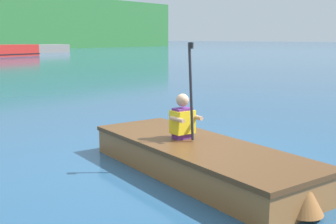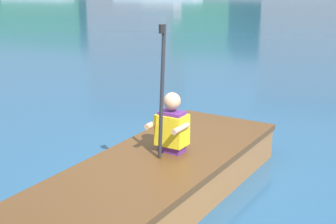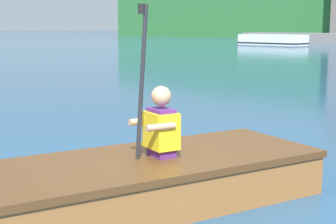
{
  "view_description": "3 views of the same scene",
  "coord_description": "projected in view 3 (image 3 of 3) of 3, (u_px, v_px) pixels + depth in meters",
  "views": [
    {
      "loc": [
        -4.33,
        -3.49,
        1.73
      ],
      "look_at": [
        -0.09,
        0.05,
        0.75
      ],
      "focal_mm": 45.0,
      "sensor_mm": 36.0,
      "label": 1
    },
    {
      "loc": [
        1.28,
        -4.74,
        2.21
      ],
      "look_at": [
        -0.09,
        0.05,
        0.75
      ],
      "focal_mm": 55.0,
      "sensor_mm": 36.0,
      "label": 2
    },
    {
      "loc": [
        3.02,
        -3.14,
        1.49
      ],
      "look_at": [
        -0.09,
        0.05,
        0.75
      ],
      "focal_mm": 55.0,
      "sensor_mm": 36.0,
      "label": 3
    }
  ],
  "objects": [
    {
      "name": "moored_boat_dock_west_inner",
      "position": [
        272.0,
        40.0,
        41.82
      ],
      "size": [
        5.67,
        2.26,
        0.83
      ],
      "color": "white",
      "rests_on": "ground"
    },
    {
      "name": "ground_plane",
      "position": [
        172.0,
        197.0,
        4.54
      ],
      "size": [
        300.0,
        300.0,
        0.0
      ],
      "primitive_type": "plane",
      "color": "navy"
    },
    {
      "name": "person_paddler",
      "position": [
        160.0,
        125.0,
        4.34
      ],
      "size": [
        0.41,
        0.4,
        1.27
      ],
      "color": "#592672",
      "rests_on": "rowboat_foreground"
    },
    {
      "name": "rowboat_foreground",
      "position": [
        121.0,
        182.0,
        4.22
      ],
      "size": [
        2.02,
        3.61,
        0.4
      ],
      "color": "#935B2D",
      "rests_on": "ground"
    }
  ]
}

